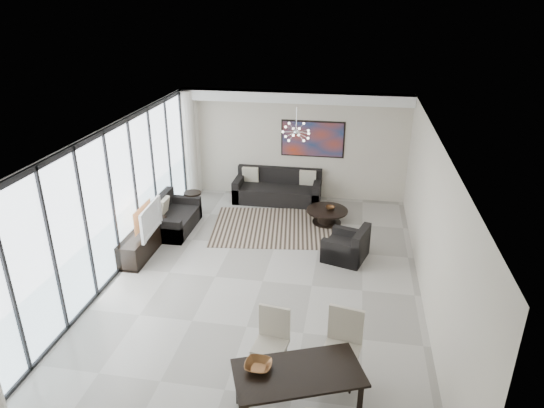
% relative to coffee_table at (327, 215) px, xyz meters
% --- Properties ---
extents(room_shell, '(6.00, 9.00, 2.90)m').
position_rel_coffee_table_xyz_m(room_shell, '(-0.59, -2.87, 1.25)').
color(room_shell, '#A8A39B').
rests_on(room_shell, ground).
extents(window_wall, '(0.37, 8.95, 2.90)m').
position_rel_coffee_table_xyz_m(window_wall, '(-3.91, -2.87, 1.27)').
color(window_wall, silver).
rests_on(window_wall, floor).
extents(soffit, '(5.98, 0.40, 0.26)m').
position_rel_coffee_table_xyz_m(soffit, '(-1.05, 1.43, 2.57)').
color(soffit, white).
rests_on(soffit, room_shell).
extents(painting, '(1.68, 0.04, 0.98)m').
position_rel_coffee_table_xyz_m(painting, '(-0.55, 1.60, 1.45)').
color(painting, '#AB3317').
rests_on(painting, room_shell).
extents(chandelier, '(0.66, 0.66, 0.71)m').
position_rel_coffee_table_xyz_m(chandelier, '(-0.75, -0.37, 2.15)').
color(chandelier, silver).
rests_on(chandelier, room_shell).
extents(rug, '(3.12, 2.54, 0.01)m').
position_rel_coffee_table_xyz_m(rug, '(-1.25, -0.46, -0.19)').
color(rug, black).
rests_on(rug, floor).
extents(coffee_table, '(1.01, 1.01, 0.35)m').
position_rel_coffee_table_xyz_m(coffee_table, '(0.00, 0.00, 0.00)').
color(coffee_table, black).
rests_on(coffee_table, floor).
extents(bowl_coffee, '(0.27, 0.27, 0.07)m').
position_rel_coffee_table_xyz_m(bowl_coffee, '(0.07, 0.05, 0.19)').
color(bowl_coffee, brown).
rests_on(bowl_coffee, coffee_table).
extents(sofa_main, '(2.31, 0.94, 0.84)m').
position_rel_coffee_table_xyz_m(sofa_main, '(-1.41, 1.20, 0.08)').
color(sofa_main, black).
rests_on(sofa_main, floor).
extents(loveseat, '(0.87, 1.55, 0.78)m').
position_rel_coffee_table_xyz_m(loveseat, '(-3.60, -0.97, 0.06)').
color(loveseat, black).
rests_on(loveseat, floor).
extents(armchair, '(1.03, 1.06, 0.72)m').
position_rel_coffee_table_xyz_m(armchair, '(0.53, -1.67, 0.05)').
color(armchair, black).
rests_on(armchair, floor).
extents(side_table, '(0.44, 0.44, 0.60)m').
position_rel_coffee_table_xyz_m(side_table, '(-3.38, -0.07, 0.21)').
color(side_table, black).
rests_on(side_table, floor).
extents(tv_console, '(0.47, 1.68, 0.53)m').
position_rel_coffee_table_xyz_m(tv_console, '(-3.81, -2.18, 0.06)').
color(tv_console, black).
rests_on(tv_console, floor).
extents(television, '(0.20, 1.12, 0.64)m').
position_rel_coffee_table_xyz_m(television, '(-3.65, -2.24, 0.65)').
color(television, gray).
rests_on(television, tv_console).
extents(dining_table, '(1.85, 1.38, 0.69)m').
position_rel_coffee_table_xyz_m(dining_table, '(0.01, -5.97, 0.40)').
color(dining_table, black).
rests_on(dining_table, floor).
extents(dining_chair_nw, '(0.53, 0.53, 1.02)m').
position_rel_coffee_table_xyz_m(dining_chair_nw, '(-0.46, -5.18, 0.39)').
color(dining_chair_nw, beige).
rests_on(dining_chair_nw, floor).
extents(dining_chair_ne, '(0.60, 0.60, 1.10)m').
position_rel_coffee_table_xyz_m(dining_chair_ne, '(0.56, -5.17, 0.44)').
color(dining_chair_ne, beige).
rests_on(dining_chair_ne, floor).
extents(bowl_dining, '(0.37, 0.37, 0.09)m').
position_rel_coffee_table_xyz_m(bowl_dining, '(-0.51, -6.00, 0.54)').
color(bowl_dining, brown).
rests_on(bowl_dining, dining_table).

